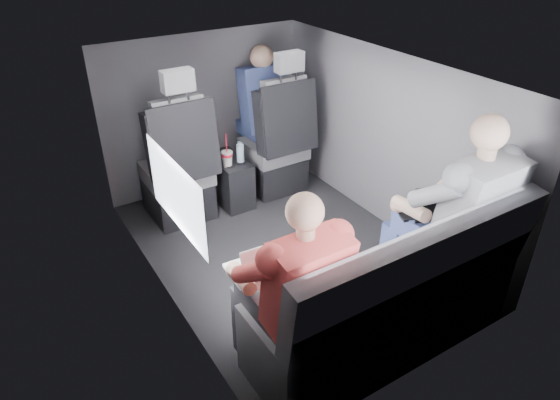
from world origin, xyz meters
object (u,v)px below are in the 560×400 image
water_bottle (240,153)px  center_console (230,180)px  front_seat_right (277,149)px  laptop_black (427,207)px  passenger_front_right (263,101)px  front_seat_left (179,174)px  rear_bench (388,303)px  laptop_white (262,267)px  passenger_rear_left (290,288)px  soda_cup (227,158)px  passenger_rear_right (455,214)px

water_bottle → center_console: bearing=117.8°
front_seat_right → laptop_black: bearing=-87.9°
front_seat_right → passenger_front_right: bearing=87.2°
front_seat_left → front_seat_right: bearing=0.0°
rear_bench → laptop_white: 0.77m
laptop_white → passenger_rear_left: passenger_rear_left is taller
rear_bench → soda_cup: 1.84m
passenger_rear_right → front_seat_left: bearing=119.1°
front_seat_left → laptop_black: (0.96, -1.64, 0.23)m
laptop_black → passenger_rear_right: size_ratio=0.29×
rear_bench → laptop_black: rear_bench is taller
rear_bench → passenger_front_right: size_ratio=2.00×
laptop_white → passenger_rear_right: passenger_rear_right is taller
center_console → laptop_black: 1.80m
water_bottle → passenger_rear_right: 1.82m
center_console → laptop_white: (-0.63, -1.65, 0.43)m
water_bottle → passenger_rear_right: bearing=-74.0°
soda_cup → passenger_rear_right: bearing=-70.3°
rear_bench → soda_cup: size_ratio=5.74×
front_seat_left → rear_bench: size_ratio=0.79×
front_seat_left → passenger_front_right: (0.91, 0.26, 0.35)m
passenger_rear_left → passenger_front_right: 2.32m
rear_bench → water_bottle: size_ratio=9.00×
center_console → passenger_rear_left: 1.98m
passenger_front_right → rear_bench: bearing=-102.1°
laptop_white → center_console: bearing=69.0°
front_seat_left → passenger_rear_right: size_ratio=0.97×
front_seat_left → water_bottle: front_seat_left is taller
front_seat_left → passenger_rear_right: bearing=-60.9°
water_bottle → front_seat_left: bearing=172.4°
passenger_rear_left → passenger_front_right: passenger_front_right is taller
center_console → rear_bench: (-0.00, -1.94, 0.11)m
laptop_black → soda_cup: bearing=110.2°
center_console → passenger_front_right: 0.75m
center_console → passenger_rear_right: 1.98m
laptop_black → laptop_white: bearing=178.6°
front_seat_right → rear_bench: bearing=-103.3°
laptop_white → passenger_rear_right: bearing=-9.5°
soda_cup → passenger_front_right: (0.53, 0.33, 0.28)m
center_console → passenger_rear_right: bearing=-73.3°
laptop_black → front_seat_right: bearing=92.1°
front_seat_left → passenger_front_right: bearing=15.8°
water_bottle → passenger_front_right: size_ratio=0.22×
passenger_front_right → passenger_rear_right: bearing=-87.4°
center_console → rear_bench: rear_bench is taller
front_seat_left → front_seat_right: 0.90m
rear_bench → passenger_rear_left: (-0.59, 0.10, 0.31)m
soda_cup → laptop_white: bearing=-110.2°
rear_bench → laptop_black: bearing=27.4°
soda_cup → passenger_front_right: size_ratio=0.35×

